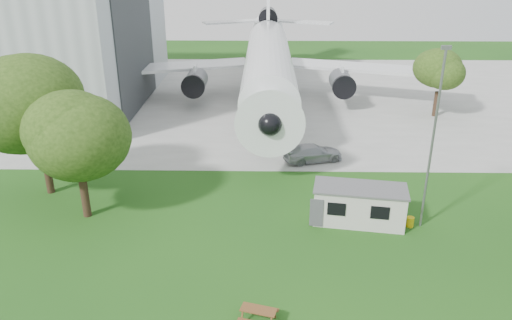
{
  "coord_description": "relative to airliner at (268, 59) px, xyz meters",
  "views": [
    {
      "loc": [
        -2.41,
        -23.38,
        17.32
      ],
      "look_at": [
        -2.98,
        8.0,
        4.0
      ],
      "focal_mm": 35.0,
      "sensor_mm": 36.0,
      "label": 1
    }
  ],
  "objects": [
    {
      "name": "ground",
      "position": [
        2.0,
        -35.86,
        -5.27
      ],
      "size": [
        160.0,
        160.0,
        0.0
      ],
      "primitive_type": "plane",
      "color": "#29611A"
    },
    {
      "name": "concrete_apron",
      "position": [
        2.0,
        2.14,
        -5.25
      ],
      "size": [
        120.0,
        46.0,
        0.03
      ],
      "primitive_type": "cube",
      "color": "#B7B7B2",
      "rests_on": "ground"
    },
    {
      "name": "airliner",
      "position": [
        0.0,
        0.0,
        0.0
      ],
      "size": [
        46.36,
        47.73,
        17.69
      ],
      "color": "white",
      "rests_on": "ground"
    },
    {
      "name": "site_cabin",
      "position": [
        6.08,
        -29.15,
        -3.96
      ],
      "size": [
        6.93,
        3.66,
        2.62
      ],
      "color": "beige",
      "rests_on": "ground"
    },
    {
      "name": "lamp_mast",
      "position": [
        10.2,
        -29.66,
        0.73
      ],
      "size": [
        0.16,
        0.16,
        12.0
      ],
      "primitive_type": "cylinder",
      "color": "slate",
      "rests_on": "ground"
    },
    {
      "name": "tree_west_big",
      "position": [
        -16.85,
        -25.06,
        2.02
      ],
      "size": [
        8.58,
        8.58,
        11.59
      ],
      "color": "#382619",
      "rests_on": "ground"
    },
    {
      "name": "tree_west_small",
      "position": [
        -12.82,
        -28.67,
        0.69
      ],
      "size": [
        7.05,
        7.05,
        9.5
      ],
      "color": "#382619",
      "rests_on": "ground"
    },
    {
      "name": "tree_far_apron",
      "position": [
        18.65,
        -5.42,
        -0.47
      ],
      "size": [
        5.27,
        5.27,
        7.45
      ],
      "color": "#382619",
      "rests_on": "ground"
    },
    {
      "name": "car_apron_van",
      "position": [
        3.87,
        -18.57,
        -4.51
      ],
      "size": [
        5.62,
        3.55,
        1.52
      ],
      "primitive_type": "imported",
      "rotation": [
        0.0,
        0.0,
        1.86
      ],
      "color": "#A6A8AD",
      "rests_on": "ground"
    }
  ]
}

